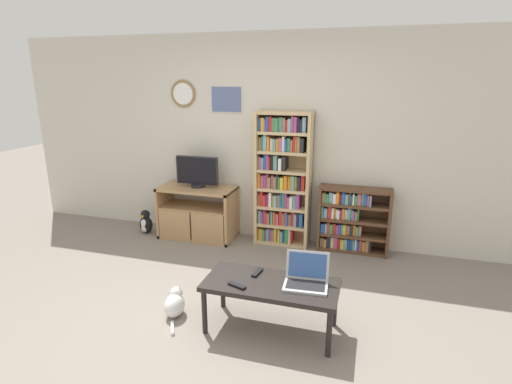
{
  "coord_description": "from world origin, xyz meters",
  "views": [
    {
      "loc": [
        1.34,
        -2.79,
        2.06
      ],
      "look_at": [
        0.16,
        1.12,
        0.89
      ],
      "focal_mm": 28.0,
      "sensor_mm": 36.0,
      "label": 1
    }
  ],
  "objects_px": {
    "television": "(197,172)",
    "laptop": "(306,277)",
    "remote_near_laptop": "(237,286)",
    "coffee_table": "(271,288)",
    "bookshelf_short": "(349,220)",
    "penguin_figurine": "(146,223)",
    "tv_stand": "(197,213)",
    "cat": "(175,303)",
    "bookshelf_tall": "(282,180)",
    "remote_far_from_laptop": "(257,272)"
  },
  "relations": [
    {
      "from": "television",
      "to": "laptop",
      "type": "height_order",
      "value": "television"
    },
    {
      "from": "remote_near_laptop",
      "to": "coffee_table",
      "type": "bearing_deg",
      "value": -39.97
    },
    {
      "from": "television",
      "to": "bookshelf_short",
      "type": "distance_m",
      "value": 2.01
    },
    {
      "from": "bookshelf_short",
      "to": "laptop",
      "type": "xyz_separation_m",
      "value": [
        -0.22,
        -1.79,
        0.11
      ]
    },
    {
      "from": "remote_near_laptop",
      "to": "bookshelf_short",
      "type": "bearing_deg",
      "value": -0.86
    },
    {
      "from": "laptop",
      "to": "television",
      "type": "bearing_deg",
      "value": 131.54
    },
    {
      "from": "remote_near_laptop",
      "to": "penguin_figurine",
      "type": "distance_m",
      "value": 2.65
    },
    {
      "from": "tv_stand",
      "to": "laptop",
      "type": "height_order",
      "value": "laptop"
    },
    {
      "from": "penguin_figurine",
      "to": "cat",
      "type": "bearing_deg",
      "value": -51.58
    },
    {
      "from": "bookshelf_tall",
      "to": "laptop",
      "type": "height_order",
      "value": "bookshelf_tall"
    },
    {
      "from": "television",
      "to": "coffee_table",
      "type": "height_order",
      "value": "television"
    },
    {
      "from": "television",
      "to": "cat",
      "type": "xyz_separation_m",
      "value": [
        0.57,
        -1.78,
        -0.78
      ]
    },
    {
      "from": "coffee_table",
      "to": "penguin_figurine",
      "type": "relative_size",
      "value": 3.37
    },
    {
      "from": "penguin_figurine",
      "to": "bookshelf_short",
      "type": "bearing_deg",
      "value": 4.76
    },
    {
      "from": "laptop",
      "to": "cat",
      "type": "distance_m",
      "value": 1.22
    },
    {
      "from": "coffee_table",
      "to": "cat",
      "type": "height_order",
      "value": "coffee_table"
    },
    {
      "from": "bookshelf_tall",
      "to": "penguin_figurine",
      "type": "xyz_separation_m",
      "value": [
        -1.86,
        -0.22,
        -0.68
      ]
    },
    {
      "from": "tv_stand",
      "to": "coffee_table",
      "type": "bearing_deg",
      "value": -49.49
    },
    {
      "from": "coffee_table",
      "to": "remote_far_from_laptop",
      "type": "relative_size",
      "value": 6.73
    },
    {
      "from": "television",
      "to": "remote_near_laptop",
      "type": "distance_m",
      "value": 2.27
    },
    {
      "from": "tv_stand",
      "to": "penguin_figurine",
      "type": "distance_m",
      "value": 0.78
    },
    {
      "from": "cat",
      "to": "penguin_figurine",
      "type": "distance_m",
      "value": 2.13
    },
    {
      "from": "bookshelf_short",
      "to": "cat",
      "type": "distance_m",
      "value": 2.36
    },
    {
      "from": "tv_stand",
      "to": "cat",
      "type": "height_order",
      "value": "tv_stand"
    },
    {
      "from": "remote_far_from_laptop",
      "to": "laptop",
      "type": "bearing_deg",
      "value": 179.64
    },
    {
      "from": "tv_stand",
      "to": "television",
      "type": "height_order",
      "value": "television"
    },
    {
      "from": "television",
      "to": "remote_near_laptop",
      "type": "bearing_deg",
      "value": -57.47
    },
    {
      "from": "remote_near_laptop",
      "to": "tv_stand",
      "type": "bearing_deg",
      "value": 53.01
    },
    {
      "from": "bookshelf_short",
      "to": "laptop",
      "type": "distance_m",
      "value": 1.81
    },
    {
      "from": "remote_near_laptop",
      "to": "cat",
      "type": "distance_m",
      "value": 0.72
    },
    {
      "from": "remote_near_laptop",
      "to": "penguin_figurine",
      "type": "bearing_deg",
      "value": 67.65
    },
    {
      "from": "remote_near_laptop",
      "to": "television",
      "type": "bearing_deg",
      "value": 52.36
    },
    {
      "from": "cat",
      "to": "bookshelf_short",
      "type": "bearing_deg",
      "value": 46.24
    },
    {
      "from": "laptop",
      "to": "cat",
      "type": "height_order",
      "value": "laptop"
    },
    {
      "from": "tv_stand",
      "to": "coffee_table",
      "type": "xyz_separation_m",
      "value": [
        1.45,
        -1.7,
        0.05
      ]
    },
    {
      "from": "bookshelf_short",
      "to": "penguin_figurine",
      "type": "xyz_separation_m",
      "value": [
        -2.7,
        -0.23,
        -0.24
      ]
    },
    {
      "from": "bookshelf_short",
      "to": "cat",
      "type": "xyz_separation_m",
      "value": [
        -1.38,
        -1.89,
        -0.28
      ]
    },
    {
      "from": "remote_far_from_laptop",
      "to": "penguin_figurine",
      "type": "distance_m",
      "value": 2.56
    },
    {
      "from": "coffee_table",
      "to": "remote_far_from_laptop",
      "type": "bearing_deg",
      "value": 142.1
    },
    {
      "from": "coffee_table",
      "to": "bookshelf_tall",
      "type": "bearing_deg",
      "value": 100.52
    },
    {
      "from": "penguin_figurine",
      "to": "bookshelf_tall",
      "type": "bearing_deg",
      "value": 6.64
    },
    {
      "from": "bookshelf_short",
      "to": "cat",
      "type": "relative_size",
      "value": 2.07
    },
    {
      "from": "laptop",
      "to": "penguin_figurine",
      "type": "relative_size",
      "value": 1.13
    },
    {
      "from": "cat",
      "to": "penguin_figurine",
      "type": "height_order",
      "value": "penguin_figurine"
    },
    {
      "from": "remote_far_from_laptop",
      "to": "penguin_figurine",
      "type": "relative_size",
      "value": 0.5
    },
    {
      "from": "coffee_table",
      "to": "remote_near_laptop",
      "type": "height_order",
      "value": "remote_near_laptop"
    },
    {
      "from": "tv_stand",
      "to": "remote_near_laptop",
      "type": "distance_m",
      "value": 2.2
    },
    {
      "from": "laptop",
      "to": "remote_far_from_laptop",
      "type": "distance_m",
      "value": 0.44
    },
    {
      "from": "remote_near_laptop",
      "to": "remote_far_from_laptop",
      "type": "height_order",
      "value": "same"
    },
    {
      "from": "tv_stand",
      "to": "bookshelf_short",
      "type": "relative_size",
      "value": 1.17
    }
  ]
}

